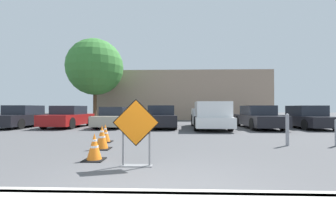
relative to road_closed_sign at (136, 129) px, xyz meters
The scene contains 16 objects.
ground_plane 8.27m from the road_closed_sign, 85.31° to the left, with size 96.00×96.00×0.00m, color #4C4C4F.
curb_lip 2.06m from the road_closed_sign, 69.48° to the right, with size 29.29×0.20×0.14m.
road_closed_sign is the anchor object (origin of this frame).
traffic_cone_nearest 1.34m from the road_closed_sign, 154.09° to the left, with size 0.48×0.48×0.66m.
traffic_cone_second 2.51m from the road_closed_sign, 125.26° to the left, with size 0.51×0.51×0.75m.
traffic_cone_third 3.89m from the road_closed_sign, 117.40° to the left, with size 0.50×0.50×0.67m.
parked_car_nearest 13.36m from the road_closed_sign, 133.81° to the left, with size 1.89×4.73×1.44m.
parked_car_second 11.45m from the road_closed_sign, 122.77° to the left, with size 2.04×4.12×1.41m.
parked_car_third 10.24m from the road_closed_sign, 107.88° to the left, with size 1.95×4.14×1.33m.
parked_car_fourth 9.55m from the road_closed_sign, 90.58° to the left, with size 2.08×4.19×1.43m.
pickup_truck 9.32m from the road_closed_sign, 71.57° to the left, with size 2.19×5.59×1.62m.
parked_car_fifth 11.15m from the road_closed_sign, 57.39° to the left, with size 1.88×4.71×1.42m.
parked_car_sixth 13.11m from the road_closed_sign, 46.30° to the left, with size 1.99×4.21×1.42m.
bollard_nearest 5.46m from the road_closed_sign, 31.74° to the left, with size 0.12×0.12×1.09m.
building_facade_backdrop 20.88m from the road_closed_sign, 85.56° to the left, with size 18.46×5.00×5.22m.
street_tree_behind_lot 17.24m from the road_closed_sign, 113.06° to the left, with size 5.12×5.12×7.57m.
Camera 1 is at (0.20, -3.07, 1.28)m, focal length 24.00 mm.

